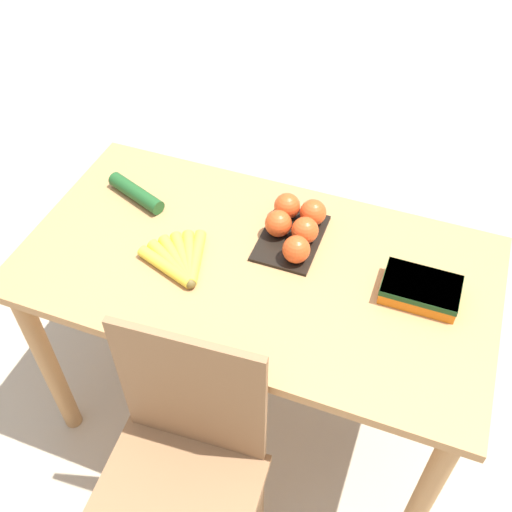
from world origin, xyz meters
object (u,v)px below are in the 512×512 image
(carrot_bag, at_px, (421,289))
(chair, at_px, (181,475))
(banana_bunch, at_px, (180,261))
(tomato_pack, at_px, (295,226))
(cucumber_near, at_px, (136,193))

(carrot_bag, bearing_deg, chair, 50.33)
(banana_bunch, height_order, carrot_bag, carrot_bag)
(chair, bearing_deg, banana_bunch, 108.45)
(tomato_pack, xyz_separation_m, carrot_bag, (-0.38, 0.10, -0.01))
(chair, distance_m, banana_bunch, 0.56)
(banana_bunch, xyz_separation_m, cucumber_near, (0.25, -0.21, 0.01))
(tomato_pack, bearing_deg, chair, 82.68)
(chair, bearing_deg, cucumber_near, 119.87)
(carrot_bag, bearing_deg, banana_bunch, 10.84)
(chair, height_order, banana_bunch, chair)
(tomato_pack, height_order, carrot_bag, tomato_pack)
(tomato_pack, distance_m, cucumber_near, 0.51)
(banana_bunch, bearing_deg, cucumber_near, -39.62)
(carrot_bag, relative_size, cucumber_near, 0.94)
(chair, xyz_separation_m, cucumber_near, (0.42, -0.64, 0.32))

